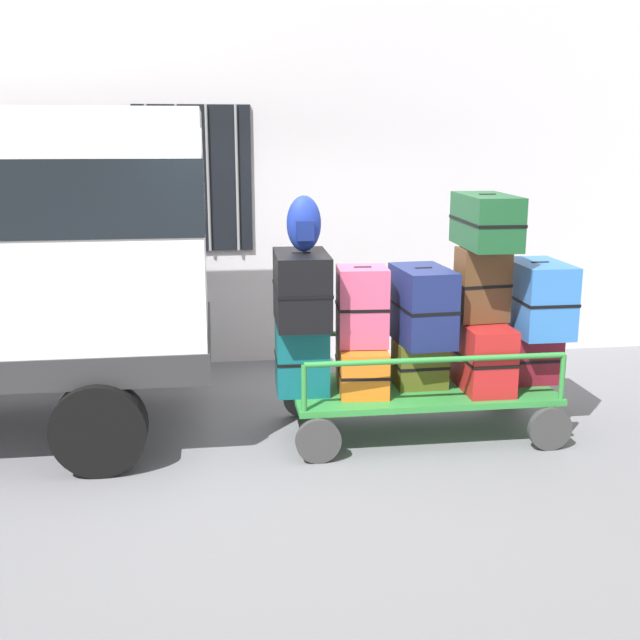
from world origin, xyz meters
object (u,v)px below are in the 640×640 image
object	(u,v)px
suitcase_left_middle	(302,289)
suitcase_midright_bottom	(479,353)
suitcase_left_bottom	(302,358)
suitcase_midright_top	(486,221)
backpack	(304,224)
suitcase_midleft_middle	(362,306)
suitcase_right_bottom	(535,358)
luggage_cart	(420,394)
suitcase_center_middle	(422,305)
suitcase_center_bottom	(420,364)
suitcase_midleft_bottom	(361,367)
suitcase_midright_middle	(482,284)
suitcase_right_middle	(538,298)

from	to	relation	value
suitcase_left_middle	suitcase_midright_bottom	bearing A→B (deg)	-1.48
suitcase_left_bottom	suitcase_midright_bottom	xyz separation A→B (m)	(1.49, -0.05, -0.01)
suitcase_midright_top	backpack	bearing A→B (deg)	177.78
suitcase_midleft_middle	suitcase_right_bottom	distance (m)	1.56
luggage_cart	suitcase_right_bottom	world-z (taller)	suitcase_right_bottom
suitcase_center_middle	backpack	world-z (taller)	backpack
suitcase_midleft_middle	suitcase_right_bottom	world-z (taller)	suitcase_midleft_middle
suitcase_left_middle	suitcase_right_bottom	distance (m)	2.08
suitcase_right_bottom	backpack	size ratio (longest dim) A/B	0.97
suitcase_left_bottom	suitcase_left_middle	world-z (taller)	suitcase_left_middle
suitcase_midleft_middle	suitcase_center_bottom	bearing A→B (deg)	0.41
suitcase_center_middle	suitcase_left_bottom	bearing A→B (deg)	178.43
suitcase_left_middle	suitcase_center_middle	bearing A→B (deg)	-0.75
suitcase_left_bottom	suitcase_midleft_bottom	bearing A→B (deg)	-0.98
suitcase_center_middle	suitcase_right_bottom	world-z (taller)	suitcase_center_middle
luggage_cart	suitcase_midleft_middle	distance (m)	0.91
suitcase_left_middle	suitcase_right_bottom	world-z (taller)	suitcase_left_middle
suitcase_midright_middle	suitcase_midright_top	xyz separation A→B (m)	(0.00, -0.01, 0.52)
suitcase_midright_middle	suitcase_right_bottom	bearing A→B (deg)	-0.07
suitcase_left_bottom	backpack	xyz separation A→B (m)	(0.02, -0.00, 1.09)
suitcase_midleft_bottom	suitcase_midright_bottom	xyz separation A→B (m)	(0.99, -0.04, 0.09)
suitcase_left_bottom	suitcase_right_middle	xyz separation A→B (m)	(1.98, -0.02, 0.45)
suitcase_left_middle	suitcase_right_middle	bearing A→B (deg)	-0.20
suitcase_left_middle	luggage_cart	bearing A→B (deg)	-1.44
suitcase_center_bottom	suitcase_center_middle	xyz separation A→B (m)	(0.00, -0.03, 0.50)
suitcase_left_bottom	suitcase_midright_middle	size ratio (longest dim) A/B	0.92
suitcase_midleft_bottom	suitcase_center_middle	distance (m)	0.71
suitcase_center_middle	suitcase_midleft_middle	bearing A→B (deg)	177.23
suitcase_left_bottom	suitcase_midright_top	distance (m)	1.85
suitcase_midleft_middle	suitcase_midright_bottom	size ratio (longest dim) A/B	0.77
suitcase_left_middle	suitcase_right_middle	distance (m)	1.98
luggage_cart	suitcase_midleft_middle	size ratio (longest dim) A/B	3.43
suitcase_midright_top	suitcase_right_middle	bearing A→B (deg)	4.46
suitcase_center_bottom	suitcase_midright_middle	size ratio (longest dim) A/B	0.69
suitcase_center_bottom	backpack	bearing A→B (deg)	-179.80
suitcase_midleft_bottom	suitcase_midright_bottom	distance (m)	1.00
suitcase_left_middle	suitcase_midright_top	distance (m)	1.57
luggage_cart	suitcase_midleft_bottom	world-z (taller)	suitcase_midleft_bottom
suitcase_left_middle	suitcase_midleft_middle	world-z (taller)	suitcase_left_middle
suitcase_midleft_bottom	suitcase_midright_middle	size ratio (longest dim) A/B	1.20
suitcase_left_middle	suitcase_right_bottom	size ratio (longest dim) A/B	1.76
suitcase_left_bottom	suitcase_center_bottom	size ratio (longest dim) A/B	1.33
suitcase_midleft_bottom	suitcase_midright_bottom	size ratio (longest dim) A/B	0.89
luggage_cart	suitcase_midleft_bottom	bearing A→B (deg)	176.46
suitcase_midleft_bottom	suitcase_midright_middle	world-z (taller)	suitcase_midright_middle
suitcase_center_bottom	backpack	size ratio (longest dim) A/B	0.97
suitcase_midleft_bottom	suitcase_right_middle	distance (m)	1.58
suitcase_midleft_bottom	suitcase_center_bottom	size ratio (longest dim) A/B	1.74
suitcase_midright_top	backpack	distance (m)	1.46
suitcase_left_middle	suitcase_midright_top	size ratio (longest dim) A/B	0.89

